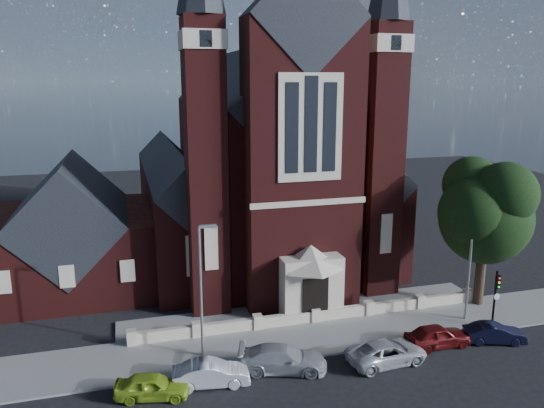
{
  "coord_description": "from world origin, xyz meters",
  "views": [
    {
      "loc": [
        -11.89,
        -24.6,
        15.94
      ],
      "look_at": [
        -1.45,
        12.0,
        7.12
      ],
      "focal_mm": 35.0,
      "sensor_mm": 36.0,
      "label": 1
    }
  ],
  "objects_px": {
    "street_tree": "(490,213)",
    "street_lamp_right": "(472,256)",
    "car_silver_b": "(283,359)",
    "parish_hall": "(73,237)",
    "car_lime_van": "(152,386)",
    "car_white_suv": "(387,352)",
    "car_silver_a": "(211,374)",
    "traffic_signal": "(496,292)",
    "car_dark_red": "(437,336)",
    "car_navy": "(494,333)",
    "street_lamp_left": "(202,284)",
    "church": "(255,167)"
  },
  "relations": [
    {
      "from": "parish_hall",
      "to": "car_navy",
      "type": "relative_size",
      "value": 3.28
    },
    {
      "from": "street_tree",
      "to": "car_navy",
      "type": "distance_m",
      "value": 8.51
    },
    {
      "from": "traffic_signal",
      "to": "car_navy",
      "type": "distance_m",
      "value": 2.83
    },
    {
      "from": "car_white_suv",
      "to": "car_silver_b",
      "type": "bearing_deg",
      "value": 77.05
    },
    {
      "from": "church",
      "to": "car_silver_a",
      "type": "distance_m",
      "value": 24.64
    },
    {
      "from": "street_tree",
      "to": "car_silver_b",
      "type": "distance_m",
      "value": 18.18
    },
    {
      "from": "car_silver_a",
      "to": "car_white_suv",
      "type": "distance_m",
      "value": 10.19
    },
    {
      "from": "street_tree",
      "to": "car_white_suv",
      "type": "distance_m",
      "value": 13.31
    },
    {
      "from": "street_lamp_right",
      "to": "car_silver_a",
      "type": "distance_m",
      "value": 18.79
    },
    {
      "from": "parish_hall",
      "to": "car_silver_b",
      "type": "relative_size",
      "value": 2.45
    },
    {
      "from": "street_lamp_left",
      "to": "car_lime_van",
      "type": "bearing_deg",
      "value": -133.21
    },
    {
      "from": "street_lamp_right",
      "to": "car_lime_van",
      "type": "relative_size",
      "value": 2.12
    },
    {
      "from": "car_silver_a",
      "to": "car_dark_red",
      "type": "distance_m",
      "value": 14.11
    },
    {
      "from": "street_tree",
      "to": "traffic_signal",
      "type": "bearing_deg",
      "value": -115.95
    },
    {
      "from": "car_navy",
      "to": "church",
      "type": "bearing_deg",
      "value": 41.02
    },
    {
      "from": "street_lamp_left",
      "to": "car_navy",
      "type": "distance_m",
      "value": 18.44
    },
    {
      "from": "street_tree",
      "to": "car_silver_b",
      "type": "relative_size",
      "value": 2.15
    },
    {
      "from": "traffic_signal",
      "to": "car_silver_a",
      "type": "xyz_separation_m",
      "value": [
        -19.02,
        -1.54,
        -1.9
      ]
    },
    {
      "from": "street_tree",
      "to": "street_lamp_right",
      "type": "height_order",
      "value": "street_tree"
    },
    {
      "from": "car_dark_red",
      "to": "car_navy",
      "type": "bearing_deg",
      "value": -98.59
    },
    {
      "from": "parish_hall",
      "to": "car_dark_red",
      "type": "relative_size",
      "value": 2.96
    },
    {
      "from": "street_lamp_left",
      "to": "car_navy",
      "type": "bearing_deg",
      "value": -10.3
    },
    {
      "from": "car_lime_van",
      "to": "car_silver_b",
      "type": "height_order",
      "value": "car_silver_b"
    },
    {
      "from": "traffic_signal",
      "to": "car_lime_van",
      "type": "height_order",
      "value": "traffic_signal"
    },
    {
      "from": "street_lamp_right",
      "to": "car_dark_red",
      "type": "bearing_deg",
      "value": -146.17
    },
    {
      "from": "church",
      "to": "parish_hall",
      "type": "bearing_deg",
      "value": -162.84
    },
    {
      "from": "street_lamp_right",
      "to": "traffic_signal",
      "type": "relative_size",
      "value": 2.02
    },
    {
      "from": "car_navy",
      "to": "street_tree",
      "type": "bearing_deg",
      "value": -12.4
    },
    {
      "from": "street_tree",
      "to": "car_navy",
      "type": "bearing_deg",
      "value": -119.55
    },
    {
      "from": "car_navy",
      "to": "car_silver_a",
      "type": "bearing_deg",
      "value": 106.83
    },
    {
      "from": "church",
      "to": "street_lamp_right",
      "type": "distance_m",
      "value": 21.76
    },
    {
      "from": "street_tree",
      "to": "street_lamp_right",
      "type": "relative_size",
      "value": 1.32
    },
    {
      "from": "parish_hall",
      "to": "car_silver_b",
      "type": "xyz_separation_m",
      "value": [
        12.12,
        -16.75,
        -3.29
      ]
    },
    {
      "from": "street_tree",
      "to": "car_silver_a",
      "type": "bearing_deg",
      "value": -166.83
    },
    {
      "from": "traffic_signal",
      "to": "car_lime_van",
      "type": "distance_m",
      "value": 22.29
    },
    {
      "from": "street_tree",
      "to": "car_white_suv",
      "type": "bearing_deg",
      "value": -153.01
    },
    {
      "from": "car_lime_van",
      "to": "street_lamp_left",
      "type": "bearing_deg",
      "value": -30.95
    },
    {
      "from": "church",
      "to": "traffic_signal",
      "type": "relative_size",
      "value": 8.72
    },
    {
      "from": "church",
      "to": "car_lime_van",
      "type": "distance_m",
      "value": 26.09
    },
    {
      "from": "traffic_signal",
      "to": "car_silver_b",
      "type": "distance_m",
      "value": 15.05
    },
    {
      "from": "car_silver_a",
      "to": "street_tree",
      "type": "bearing_deg",
      "value": -70.17
    },
    {
      "from": "parish_hall",
      "to": "traffic_signal",
      "type": "xyz_separation_m",
      "value": [
        27.0,
        -15.57,
        -1.43
      ]
    },
    {
      "from": "street_lamp_left",
      "to": "car_silver_b",
      "type": "relative_size",
      "value": 1.62
    },
    {
      "from": "car_lime_van",
      "to": "car_white_suv",
      "type": "xyz_separation_m",
      "value": [
        13.28,
        -0.19,
        0.01
      ]
    },
    {
      "from": "traffic_signal",
      "to": "car_navy",
      "type": "relative_size",
      "value": 1.07
    },
    {
      "from": "car_dark_red",
      "to": "car_silver_a",
      "type": "bearing_deg",
      "value": 91.33
    },
    {
      "from": "church",
      "to": "car_lime_van",
      "type": "height_order",
      "value": "church"
    },
    {
      "from": "street_lamp_right",
      "to": "car_white_suv",
      "type": "xyz_separation_m",
      "value": [
        -7.94,
        -3.61,
        -3.94
      ]
    },
    {
      "from": "street_lamp_right",
      "to": "car_white_suv",
      "type": "relative_size",
      "value": 1.7
    },
    {
      "from": "church",
      "to": "street_tree",
      "type": "relative_size",
      "value": 3.26
    }
  ]
}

